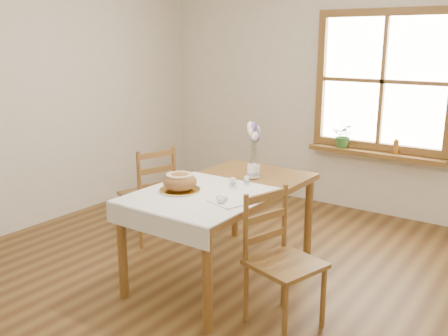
{
  "coord_description": "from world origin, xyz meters",
  "views": [
    {
      "loc": [
        2.16,
        -2.78,
        1.87
      ],
      "look_at": [
        0.0,
        0.3,
        0.9
      ],
      "focal_mm": 40.0,
      "sensor_mm": 36.0,
      "label": 1
    }
  ],
  "objects_px": {
    "chair_left": "(147,193)",
    "bread_plate": "(180,190)",
    "flower_vase": "(253,172)",
    "dining_table": "(224,197)",
    "chair_right": "(285,262)"
  },
  "relations": [
    {
      "from": "chair_left",
      "to": "bread_plate",
      "type": "xyz_separation_m",
      "value": [
        0.86,
        -0.53,
        0.31
      ]
    },
    {
      "from": "flower_vase",
      "to": "chair_left",
      "type": "bearing_deg",
      "value": -173.74
    },
    {
      "from": "chair_right",
      "to": "flower_vase",
      "type": "height_order",
      "value": "chair_right"
    },
    {
      "from": "dining_table",
      "to": "bread_plate",
      "type": "bearing_deg",
      "value": -119.48
    },
    {
      "from": "dining_table",
      "to": "flower_vase",
      "type": "distance_m",
      "value": 0.37
    },
    {
      "from": "dining_table",
      "to": "bread_plate",
      "type": "distance_m",
      "value": 0.38
    },
    {
      "from": "chair_right",
      "to": "flower_vase",
      "type": "relative_size",
      "value": 8.04
    },
    {
      "from": "chair_right",
      "to": "flower_vase",
      "type": "xyz_separation_m",
      "value": [
        -0.7,
        0.71,
        0.35
      ]
    },
    {
      "from": "chair_left",
      "to": "bread_plate",
      "type": "distance_m",
      "value": 1.06
    },
    {
      "from": "chair_right",
      "to": "bread_plate",
      "type": "bearing_deg",
      "value": 102.27
    },
    {
      "from": "chair_left",
      "to": "flower_vase",
      "type": "bearing_deg",
      "value": 113.29
    },
    {
      "from": "dining_table",
      "to": "bread_plate",
      "type": "relative_size",
      "value": 5.36
    },
    {
      "from": "dining_table",
      "to": "bread_plate",
      "type": "height_order",
      "value": "bread_plate"
    },
    {
      "from": "dining_table",
      "to": "bread_plate",
      "type": "xyz_separation_m",
      "value": [
        -0.18,
        -0.32,
        0.1
      ]
    },
    {
      "from": "chair_left",
      "to": "bread_plate",
      "type": "height_order",
      "value": "chair_left"
    }
  ]
}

